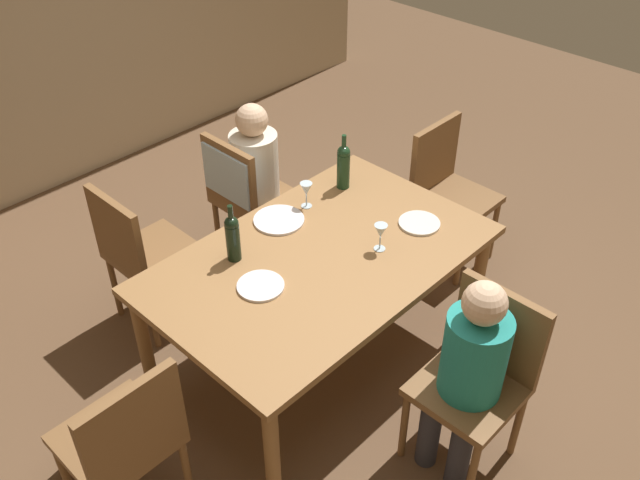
# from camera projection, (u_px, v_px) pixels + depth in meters

# --- Properties ---
(ground_plane) EXTENTS (10.00, 10.00, 0.00)m
(ground_plane) POSITION_uv_depth(u_px,v_px,m) (320.00, 356.00, 3.90)
(ground_plane) COLOR brown
(rear_room_partition) EXTENTS (6.40, 0.12, 2.70)m
(rear_room_partition) POSITION_uv_depth(u_px,v_px,m) (22.00, 4.00, 4.58)
(rear_room_partition) COLOR tan
(rear_room_partition) RESTS_ON ground_plane
(dining_table) EXTENTS (1.72, 1.08, 0.73)m
(dining_table) POSITION_uv_depth(u_px,v_px,m) (320.00, 267.00, 3.50)
(dining_table) COLOR olive
(dining_table) RESTS_ON ground_plane
(chair_far_right) EXTENTS (0.46, 0.44, 0.92)m
(chair_far_right) POSITION_uv_depth(u_px,v_px,m) (240.00, 188.00, 4.19)
(chair_far_right) COLOR brown
(chair_far_right) RESTS_ON ground_plane
(chair_near) EXTENTS (0.44, 0.44, 0.92)m
(chair_near) POSITION_uv_depth(u_px,v_px,m) (481.00, 369.00, 3.12)
(chair_near) COLOR brown
(chair_near) RESTS_ON ground_plane
(chair_far_left) EXTENTS (0.44, 0.44, 0.92)m
(chair_far_left) POSITION_uv_depth(u_px,v_px,m) (140.00, 250.00, 3.81)
(chair_far_left) COLOR brown
(chair_far_left) RESTS_ON ground_plane
(chair_right_end) EXTENTS (0.44, 0.44, 0.92)m
(chair_right_end) POSITION_uv_depth(u_px,v_px,m) (447.00, 185.00, 4.33)
(chair_right_end) COLOR brown
(chair_right_end) RESTS_ON ground_plane
(chair_left_end) EXTENTS (0.44, 0.44, 0.92)m
(chair_left_end) POSITION_uv_depth(u_px,v_px,m) (125.00, 439.00, 2.81)
(chair_left_end) COLOR brown
(chair_left_end) RESTS_ON ground_plane
(person_woman_host) EXTENTS (0.34, 0.29, 1.10)m
(person_woman_host) POSITION_uv_depth(u_px,v_px,m) (258.00, 172.00, 4.25)
(person_woman_host) COLOR #33333D
(person_woman_host) RESTS_ON ground_plane
(person_man_bearded) EXTENTS (0.33, 0.28, 1.09)m
(person_man_bearded) POSITION_uv_depth(u_px,v_px,m) (469.00, 367.00, 2.99)
(person_man_bearded) COLOR #33333D
(person_man_bearded) RESTS_ON ground_plane
(wine_bottle_tall_green) EXTENTS (0.07, 0.07, 0.32)m
(wine_bottle_tall_green) POSITION_uv_depth(u_px,v_px,m) (233.00, 236.00, 3.36)
(wine_bottle_tall_green) COLOR black
(wine_bottle_tall_green) RESTS_ON dining_table
(wine_bottle_dark_red) EXTENTS (0.07, 0.07, 0.33)m
(wine_bottle_dark_red) POSITION_uv_depth(u_px,v_px,m) (343.00, 165.00, 3.88)
(wine_bottle_dark_red) COLOR #19381E
(wine_bottle_dark_red) RESTS_ON dining_table
(wine_glass_near_left) EXTENTS (0.07, 0.07, 0.15)m
(wine_glass_near_left) POSITION_uv_depth(u_px,v_px,m) (381.00, 232.00, 3.44)
(wine_glass_near_left) COLOR silver
(wine_glass_near_left) RESTS_ON dining_table
(wine_glass_centre) EXTENTS (0.07, 0.07, 0.15)m
(wine_glass_centre) POSITION_uv_depth(u_px,v_px,m) (306.00, 190.00, 3.74)
(wine_glass_centre) COLOR silver
(wine_glass_centre) RESTS_ON dining_table
(dinner_plate_host) EXTENTS (0.27, 0.27, 0.01)m
(dinner_plate_host) POSITION_uv_depth(u_px,v_px,m) (279.00, 220.00, 3.69)
(dinner_plate_host) COLOR white
(dinner_plate_host) RESTS_ON dining_table
(dinner_plate_guest_left) EXTENTS (0.22, 0.22, 0.01)m
(dinner_plate_guest_left) POSITION_uv_depth(u_px,v_px,m) (419.00, 223.00, 3.67)
(dinner_plate_guest_left) COLOR silver
(dinner_plate_guest_left) RESTS_ON dining_table
(dinner_plate_guest_right) EXTENTS (0.23, 0.23, 0.01)m
(dinner_plate_guest_right) POSITION_uv_depth(u_px,v_px,m) (261.00, 286.00, 3.27)
(dinner_plate_guest_right) COLOR white
(dinner_plate_guest_right) RESTS_ON dining_table
(handbag) EXTENTS (0.30, 0.17, 0.22)m
(handbag) POSITION_uv_depth(u_px,v_px,m) (88.00, 441.00, 3.31)
(handbag) COLOR brown
(handbag) RESTS_ON ground_plane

